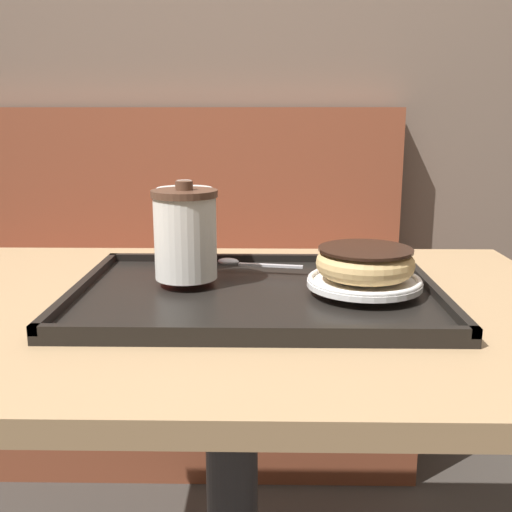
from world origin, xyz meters
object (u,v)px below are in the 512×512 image
object	(u,v)px
coffee_cup_front	(185,234)
spoon	(240,263)
donut_chocolate_glazed	(365,262)
coffee_cup_rear	(185,224)

from	to	relation	value
coffee_cup_front	spoon	world-z (taller)	coffee_cup_front
donut_chocolate_glazed	coffee_cup_rear	bearing A→B (deg)	151.59
coffee_cup_front	donut_chocolate_glazed	xyz separation A→B (m)	(0.26, -0.04, -0.03)
donut_chocolate_glazed	spoon	xyz separation A→B (m)	(-0.18, 0.12, -0.03)
coffee_cup_front	coffee_cup_rear	world-z (taller)	coffee_cup_front
coffee_cup_front	coffee_cup_rear	xyz separation A→B (m)	(-0.01, 0.11, -0.00)
coffee_cup_front	spoon	size ratio (longest dim) A/B	1.03
coffee_cup_rear	donut_chocolate_glazed	distance (m)	0.31
coffee_cup_front	donut_chocolate_glazed	bearing A→B (deg)	-9.24
coffee_cup_rear	spoon	world-z (taller)	coffee_cup_rear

